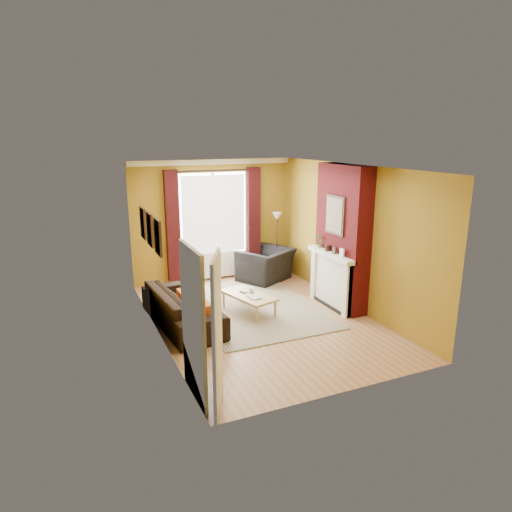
% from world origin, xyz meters
% --- Properties ---
extents(ground, '(5.50, 5.50, 0.00)m').
position_xyz_m(ground, '(0.00, 0.00, 0.00)').
color(ground, '#936643').
rests_on(ground, ground).
extents(room_walls, '(3.82, 5.54, 2.83)m').
position_xyz_m(room_walls, '(0.64, 0.27, 1.39)').
color(room_walls, olive).
rests_on(room_walls, ground).
extents(striped_rug, '(2.38, 3.28, 0.02)m').
position_xyz_m(striped_rug, '(0.07, 0.55, 0.01)').
color(striped_rug, '#306A85').
rests_on(striped_rug, ground).
extents(sofa, '(1.06, 2.31, 0.65)m').
position_xyz_m(sofa, '(-1.42, 0.33, 0.33)').
color(sofa, black).
rests_on(sofa, ground).
extents(armchair, '(1.50, 1.45, 0.75)m').
position_xyz_m(armchair, '(1.05, 2.07, 0.38)').
color(armchair, black).
rests_on(armchair, ground).
extents(coffee_table, '(0.86, 1.25, 0.38)m').
position_xyz_m(coffee_table, '(-0.11, 0.35, 0.34)').
color(coffee_table, tan).
rests_on(coffee_table, ground).
extents(wicker_stool, '(0.53, 0.53, 0.50)m').
position_xyz_m(wicker_stool, '(0.67, 2.11, 0.25)').
color(wicker_stool, olive).
rests_on(wicker_stool, ground).
extents(floor_lamp, '(0.27, 0.27, 1.56)m').
position_xyz_m(floor_lamp, '(1.43, 2.26, 1.23)').
color(floor_lamp, black).
rests_on(floor_lamp, ground).
extents(book_a, '(0.23, 0.29, 0.03)m').
position_xyz_m(book_a, '(-0.19, 0.13, 0.39)').
color(book_a, '#999999').
rests_on(book_a, coffee_table).
extents(book_b, '(0.30, 0.35, 0.02)m').
position_xyz_m(book_b, '(-0.12, 0.61, 0.39)').
color(book_b, '#999999').
rests_on(book_b, coffee_table).
extents(mug, '(0.15, 0.15, 0.10)m').
position_xyz_m(mug, '(-0.05, 0.34, 0.43)').
color(mug, '#999999').
rests_on(mug, coffee_table).
extents(tv_remote, '(0.11, 0.16, 0.02)m').
position_xyz_m(tv_remote, '(-0.18, 0.48, 0.39)').
color(tv_remote, black).
rests_on(tv_remote, coffee_table).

